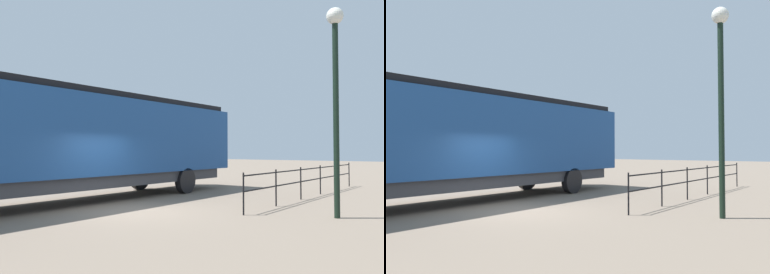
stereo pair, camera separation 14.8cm
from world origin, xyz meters
TOP-DOWN VIEW (x-y plane):
  - ground_plane at (0.00, 0.00)m, footprint 120.00×120.00m
  - locomotive at (-3.15, -0.28)m, footprint 3.07×18.32m
  - lamp_post at (5.44, 2.57)m, footprint 0.47×0.47m
  - platform_fence at (3.10, 7.03)m, footprint 0.05×11.22m

SIDE VIEW (x-z plane):
  - ground_plane at x=0.00m, z-range 0.00..0.00m
  - platform_fence at x=3.10m, z-range 0.19..1.43m
  - locomotive at x=-3.15m, z-range 0.26..4.30m
  - lamp_post at x=5.44m, z-range 1.05..6.98m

